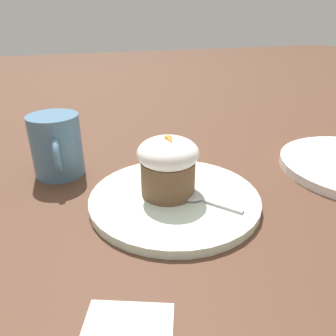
% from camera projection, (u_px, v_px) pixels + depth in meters
% --- Properties ---
extents(ground_plane, '(4.00, 4.00, 0.00)m').
position_uv_depth(ground_plane, '(174.00, 202.00, 0.50)').
color(ground_plane, '#513323').
extents(dessert_plate, '(0.26, 0.26, 0.01)m').
position_uv_depth(dessert_plate, '(175.00, 199.00, 0.50)').
color(dessert_plate, silver).
rests_on(dessert_plate, ground_plane).
extents(carrot_cake, '(0.09, 0.09, 0.09)m').
position_uv_depth(carrot_cake, '(168.00, 165.00, 0.48)').
color(carrot_cake, brown).
rests_on(carrot_cake, dessert_plate).
extents(spoon, '(0.10, 0.09, 0.01)m').
position_uv_depth(spoon, '(195.00, 196.00, 0.49)').
color(spoon, '#B7B7BC').
rests_on(spoon, dessert_plate).
extents(coffee_cup, '(0.12, 0.09, 0.11)m').
position_uv_depth(coffee_cup, '(57.00, 146.00, 0.57)').
color(coffee_cup, teal).
rests_on(coffee_cup, ground_plane).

